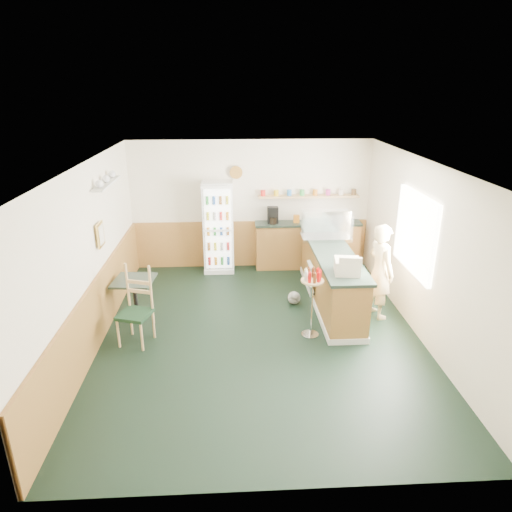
{
  "coord_description": "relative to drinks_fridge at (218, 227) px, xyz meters",
  "views": [
    {
      "loc": [
        -0.4,
        -6.36,
        3.74
      ],
      "look_at": [
        -0.02,
        0.6,
        1.11
      ],
      "focal_mm": 32.0,
      "sensor_mm": 36.0,
      "label": 1
    }
  ],
  "objects": [
    {
      "name": "ground",
      "position": [
        0.69,
        -2.74,
        -0.95
      ],
      "size": [
        6.0,
        6.0,
        0.0
      ],
      "primitive_type": "plane",
      "color": "black",
      "rests_on": "ground"
    },
    {
      "name": "condiment_stand",
      "position": [
        1.49,
        -2.82,
        -0.19
      ],
      "size": [
        0.36,
        0.36,
        1.11
      ],
      "rotation": [
        0.0,
        0.0,
        -0.08
      ],
      "color": "silver",
      "rests_on": "ground"
    },
    {
      "name": "back_counter",
      "position": [
        1.88,
        0.06,
        -0.4
      ],
      "size": [
        2.24,
        0.42,
        1.69
      ],
      "color": "#A56B35",
      "rests_on": "ground"
    },
    {
      "name": "cash_register",
      "position": [
        2.04,
        -2.7,
        0.17
      ],
      "size": [
        0.43,
        0.45,
        0.22
      ],
      "primitive_type": "cube",
      "rotation": [
        0.0,
        0.0,
        -0.14
      ],
      "color": "beige",
      "rests_on": "service_counter"
    },
    {
      "name": "dog_doorstop",
      "position": [
        1.38,
        -1.73,
        -0.82
      ],
      "size": [
        0.23,
        0.3,
        0.28
      ],
      "rotation": [
        0.0,
        0.0,
        0.12
      ],
      "color": "gray",
      "rests_on": "ground"
    },
    {
      "name": "newspaper_rack",
      "position": [
        1.68,
        -1.64,
        -0.46
      ],
      "size": [
        0.09,
        0.43,
        0.51
      ],
      "color": "black",
      "rests_on": "ground"
    },
    {
      "name": "drinks_fridge",
      "position": [
        0.0,
        0.0,
        0.0
      ],
      "size": [
        0.63,
        0.53,
        1.9
      ],
      "color": "white",
      "rests_on": "ground"
    },
    {
      "name": "service_counter",
      "position": [
        2.04,
        -1.67,
        -0.49
      ],
      "size": [
        0.68,
        3.01,
        1.01
      ],
      "color": "#A56B35",
      "rests_on": "ground"
    },
    {
      "name": "room_envelope",
      "position": [
        0.46,
        -2.01,
        0.57
      ],
      "size": [
        5.04,
        6.02,
        2.72
      ],
      "color": "silver",
      "rests_on": "ground"
    },
    {
      "name": "display_case",
      "position": [
        2.04,
        -1.06,
        0.32
      ],
      "size": [
        0.91,
        0.48,
        0.52
      ],
      "color": "silver",
      "rests_on": "service_counter"
    },
    {
      "name": "cafe_chair",
      "position": [
        -1.21,
        -2.79,
        -0.31
      ],
      "size": [
        0.57,
        0.57,
        1.22
      ],
      "rotation": [
        0.0,
        0.0,
        -0.31
      ],
      "color": "black",
      "rests_on": "ground"
    },
    {
      "name": "shopkeeper",
      "position": [
        2.74,
        -2.21,
        -0.13
      ],
      "size": [
        0.54,
        0.64,
        1.63
      ],
      "primitive_type": "imported",
      "rotation": [
        0.0,
        0.0,
        1.88
      ],
      "color": "tan",
      "rests_on": "ground"
    },
    {
      "name": "cafe_table",
      "position": [
        -1.36,
        -2.08,
        -0.45
      ],
      "size": [
        0.7,
        0.7,
        0.71
      ],
      "rotation": [
        0.0,
        0.0,
        -0.1
      ],
      "color": "black",
      "rests_on": "ground"
    }
  ]
}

